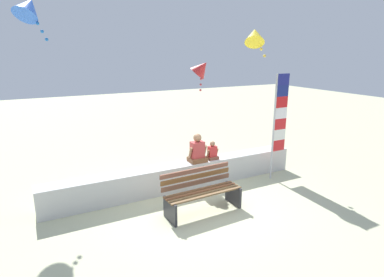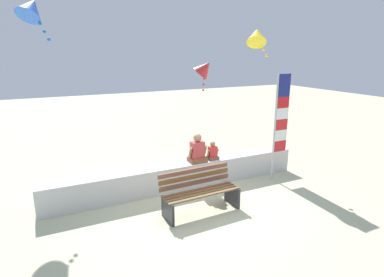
% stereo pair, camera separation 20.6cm
% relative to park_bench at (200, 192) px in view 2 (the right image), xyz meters
% --- Properties ---
extents(ground_plane, '(40.00, 40.00, 0.00)m').
position_rel_park_bench_xyz_m(ground_plane, '(0.10, 0.21, -0.42)').
color(ground_plane, '#BEC098').
extents(seawall_ledge, '(6.45, 0.47, 0.63)m').
position_rel_park_bench_xyz_m(seawall_ledge, '(0.10, 1.26, -0.11)').
color(seawall_ledge, silver).
rests_on(seawall_ledge, ground).
extents(park_bench, '(1.69, 0.67, 0.88)m').
position_rel_park_bench_xyz_m(park_bench, '(0.00, 0.00, 0.00)').
color(park_bench, brown).
rests_on(park_bench, ground).
extents(person_adult, '(0.47, 0.34, 0.71)m').
position_rel_park_bench_xyz_m(person_adult, '(0.56, 1.22, 0.49)').
color(person_adult, brown).
rests_on(person_adult, seawall_ledge).
extents(person_child, '(0.31, 0.23, 0.47)m').
position_rel_park_bench_xyz_m(person_child, '(0.99, 1.22, 0.39)').
color(person_child, brown).
rests_on(person_child, seawall_ledge).
extents(flag_banner, '(0.43, 0.05, 2.74)m').
position_rel_park_bench_xyz_m(flag_banner, '(2.65, 0.73, 1.18)').
color(flag_banner, '#B7B7BC').
rests_on(flag_banner, ground).
extents(kite_blue, '(0.96, 0.97, 1.14)m').
position_rel_park_bench_xyz_m(kite_blue, '(-2.71, 3.48, 3.84)').
color(kite_blue, blue).
extents(kite_yellow, '(0.86, 0.90, 0.93)m').
position_rel_park_bench_xyz_m(kite_yellow, '(2.82, 2.08, 3.26)').
color(kite_yellow, yellow).
extents(kite_red, '(0.99, 0.95, 1.15)m').
position_rel_park_bench_xyz_m(kite_red, '(2.55, 4.58, 2.28)').
color(kite_red, red).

